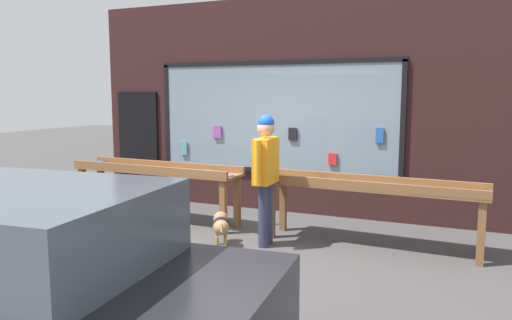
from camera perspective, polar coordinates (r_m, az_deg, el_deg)
The scene contains 7 objects.
ground_plane at distance 6.82m, azimuth -3.36°, elevation -10.06°, with size 40.00×40.00×0.00m, color #474444.
shopfront_facade at distance 8.71m, azimuth 3.42°, elevation 6.03°, with size 7.50×0.29×3.70m.
display_table_left at distance 8.27m, azimuth -11.40°, elevation -1.59°, with size 2.97×0.71×0.94m.
display_table_right at distance 6.91m, azimuth 13.07°, elevation -3.51°, with size 2.97×0.70×0.93m.
person_browsing at distance 6.71m, azimuth 1.13°, elevation -0.96°, with size 0.24×0.70×1.79m.
small_dog at distance 6.85m, azimuth -4.02°, elevation -7.42°, with size 0.41×0.55×0.44m.
parked_car at distance 4.13m, azimuth -26.78°, elevation -11.97°, with size 4.10×2.24×1.41m.
Camera 1 is at (2.96, -5.78, 2.07)m, focal length 35.00 mm.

